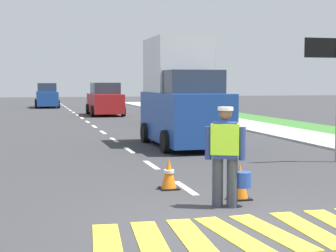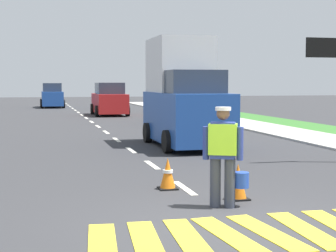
{
  "view_description": "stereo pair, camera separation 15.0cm",
  "coord_description": "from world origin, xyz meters",
  "px_view_note": "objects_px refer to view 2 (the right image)",
  "views": [
    {
      "loc": [
        -2.93,
        -7.15,
        2.07
      ],
      "look_at": [
        0.06,
        4.26,
        1.1
      ],
      "focal_mm": 56.8,
      "sensor_mm": 36.0,
      "label": 1
    },
    {
      "loc": [
        -2.78,
        -7.19,
        2.07
      ],
      "look_at": [
        0.06,
        4.26,
        1.1
      ],
      "focal_mm": 56.8,
      "sensor_mm": 36.0,
      "label": 2
    }
  ],
  "objects_px": {
    "car_parked_far": "(182,103)",
    "car_oncoming_third": "(52,96)",
    "delivery_truck": "(184,97)",
    "car_outgoing_far": "(109,100)",
    "road_worker": "(224,152)",
    "traffic_cone_far": "(168,174)",
    "lane_direction_sign": "(332,69)",
    "traffic_cone_near": "(238,182)"
  },
  "relations": [
    {
      "from": "car_parked_far",
      "to": "car_oncoming_third",
      "type": "bearing_deg",
      "value": 106.54
    },
    {
      "from": "delivery_truck",
      "to": "car_outgoing_far",
      "type": "bearing_deg",
      "value": 90.75
    },
    {
      "from": "road_worker",
      "to": "car_parked_far",
      "type": "xyz_separation_m",
      "value": [
        4.02,
        17.25,
        0.13
      ]
    },
    {
      "from": "road_worker",
      "to": "traffic_cone_far",
      "type": "distance_m",
      "value": 1.87
    },
    {
      "from": "lane_direction_sign",
      "to": "traffic_cone_far",
      "type": "height_order",
      "value": "lane_direction_sign"
    },
    {
      "from": "car_outgoing_far",
      "to": "car_parked_far",
      "type": "bearing_deg",
      "value": -71.9
    },
    {
      "from": "delivery_truck",
      "to": "car_oncoming_third",
      "type": "distance_m",
      "value": 28.39
    },
    {
      "from": "car_parked_far",
      "to": "car_oncoming_third",
      "type": "xyz_separation_m",
      "value": [
        -5.75,
        19.36,
        -0.13
      ]
    },
    {
      "from": "traffic_cone_far",
      "to": "car_outgoing_far",
      "type": "relative_size",
      "value": 0.14
    },
    {
      "from": "car_outgoing_far",
      "to": "car_oncoming_third",
      "type": "xyz_separation_m",
      "value": [
        -3.19,
        11.54,
        -0.02
      ]
    },
    {
      "from": "lane_direction_sign",
      "to": "delivery_truck",
      "type": "xyz_separation_m",
      "value": [
        -2.68,
        4.42,
        -0.8
      ]
    },
    {
      "from": "traffic_cone_near",
      "to": "car_oncoming_third",
      "type": "xyz_separation_m",
      "value": [
        -2.17,
        36.12,
        0.61
      ]
    },
    {
      "from": "road_worker",
      "to": "lane_direction_sign",
      "type": "distance_m",
      "value": 6.11
    },
    {
      "from": "traffic_cone_near",
      "to": "car_outgoing_far",
      "type": "distance_m",
      "value": 24.61
    },
    {
      "from": "lane_direction_sign",
      "to": "car_outgoing_far",
      "type": "xyz_separation_m",
      "value": [
        -2.9,
        21.05,
        -1.45
      ]
    },
    {
      "from": "lane_direction_sign",
      "to": "car_parked_far",
      "type": "height_order",
      "value": "lane_direction_sign"
    },
    {
      "from": "traffic_cone_near",
      "to": "traffic_cone_far",
      "type": "bearing_deg",
      "value": 129.78
    },
    {
      "from": "lane_direction_sign",
      "to": "traffic_cone_far",
      "type": "xyz_separation_m",
      "value": [
        -4.91,
        -2.34,
        -2.1
      ]
    },
    {
      "from": "car_outgoing_far",
      "to": "road_worker",
      "type": "bearing_deg",
      "value": -93.34
    },
    {
      "from": "traffic_cone_far",
      "to": "delivery_truck",
      "type": "distance_m",
      "value": 7.24
    },
    {
      "from": "car_parked_far",
      "to": "car_oncoming_third",
      "type": "relative_size",
      "value": 1.0
    },
    {
      "from": "traffic_cone_near",
      "to": "traffic_cone_far",
      "type": "relative_size",
      "value": 1.05
    },
    {
      "from": "delivery_truck",
      "to": "car_parked_far",
      "type": "relative_size",
      "value": 1.06
    },
    {
      "from": "road_worker",
      "to": "traffic_cone_near",
      "type": "bearing_deg",
      "value": 48.05
    },
    {
      "from": "road_worker",
      "to": "car_oncoming_third",
      "type": "bearing_deg",
      "value": 92.71
    },
    {
      "from": "traffic_cone_far",
      "to": "delivery_truck",
      "type": "relative_size",
      "value": 0.13
    },
    {
      "from": "road_worker",
      "to": "delivery_truck",
      "type": "height_order",
      "value": "delivery_truck"
    },
    {
      "from": "traffic_cone_near",
      "to": "car_outgoing_far",
      "type": "height_order",
      "value": "car_outgoing_far"
    },
    {
      "from": "lane_direction_sign",
      "to": "car_outgoing_far",
      "type": "relative_size",
      "value": 0.75
    },
    {
      "from": "road_worker",
      "to": "delivery_truck",
      "type": "distance_m",
      "value": 8.63
    },
    {
      "from": "road_worker",
      "to": "car_outgoing_far",
      "type": "relative_size",
      "value": 0.39
    },
    {
      "from": "traffic_cone_near",
      "to": "car_parked_far",
      "type": "relative_size",
      "value": 0.15
    },
    {
      "from": "traffic_cone_far",
      "to": "car_outgoing_far",
      "type": "distance_m",
      "value": 23.49
    },
    {
      "from": "delivery_truck",
      "to": "road_worker",
      "type": "bearing_deg",
      "value": -101.27
    },
    {
      "from": "road_worker",
      "to": "car_oncoming_third",
      "type": "xyz_separation_m",
      "value": [
        -1.73,
        36.61,
        0.0
      ]
    },
    {
      "from": "traffic_cone_near",
      "to": "car_parked_far",
      "type": "bearing_deg",
      "value": 77.95
    },
    {
      "from": "road_worker",
      "to": "traffic_cone_near",
      "type": "relative_size",
      "value": 2.61
    },
    {
      "from": "traffic_cone_near",
      "to": "road_worker",
      "type": "bearing_deg",
      "value": -131.95
    },
    {
      "from": "road_worker",
      "to": "traffic_cone_far",
      "type": "xyz_separation_m",
      "value": [
        -0.55,
        1.68,
        -0.63
      ]
    },
    {
      "from": "traffic_cone_far",
      "to": "delivery_truck",
      "type": "bearing_deg",
      "value": 71.76
    },
    {
      "from": "traffic_cone_near",
      "to": "delivery_truck",
      "type": "relative_size",
      "value": 0.14
    },
    {
      "from": "delivery_truck",
      "to": "car_outgoing_far",
      "type": "relative_size",
      "value": 1.07
    }
  ]
}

